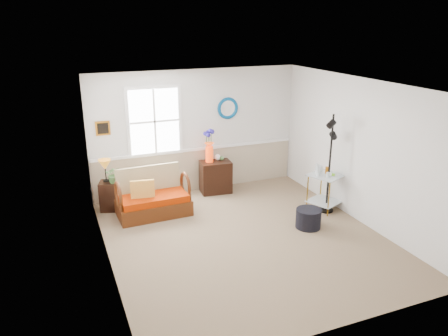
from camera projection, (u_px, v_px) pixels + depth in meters
name	position (u px, v px, depth m)	size (l,w,h in m)	color
floor	(245.00, 238.00, 7.45)	(4.50, 5.00, 0.01)	#806447
ceiling	(248.00, 85.00, 6.61)	(4.50, 5.00, 0.01)	white
walls	(246.00, 166.00, 7.03)	(4.51, 5.01, 2.60)	silver
wainscot	(198.00, 170.00, 9.48)	(4.46, 0.02, 0.90)	tan
chair_rail	(197.00, 149.00, 9.32)	(4.46, 0.04, 0.06)	white
window	(155.00, 121.00, 8.78)	(1.14, 0.06, 1.44)	white
picture	(103.00, 128.00, 8.44)	(0.28, 0.03, 0.28)	orange
mirror	(228.00, 108.00, 9.31)	(0.47, 0.47, 0.07)	#005899
loveseat	(153.00, 193.00, 8.24)	(1.35, 0.76, 0.88)	#4C2308
throw_pillow	(143.00, 192.00, 8.10)	(0.44, 0.11, 0.44)	#C56420
lamp_stand	(109.00, 196.00, 8.49)	(0.33, 0.33, 0.58)	black
table_lamp	(105.00, 171.00, 8.33)	(0.25, 0.25, 0.45)	orange
potted_plant	(114.00, 176.00, 8.33)	(0.30, 0.33, 0.26)	#48733B
cabinet	(216.00, 177.00, 9.35)	(0.64, 0.41, 0.69)	black
flower_vase	(209.00, 146.00, 9.14)	(0.20, 0.20, 0.69)	#EA380B
side_table	(325.00, 192.00, 8.50)	(0.56, 0.56, 0.71)	#B08A24
tabletop_items	(324.00, 169.00, 8.36)	(0.38, 0.38, 0.23)	silver
floor_lamp	(330.00, 164.00, 8.22)	(0.28, 0.28, 1.92)	black
ottoman	(308.00, 218.00, 7.80)	(0.45, 0.45, 0.35)	black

